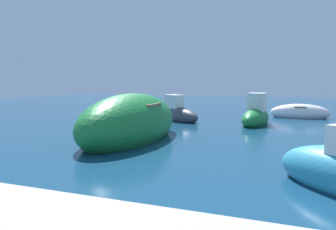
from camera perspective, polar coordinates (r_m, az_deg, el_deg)
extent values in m
ellipsoid|color=#197233|center=(15.90, 15.46, -0.65)|extent=(1.48, 3.23, 1.00)
cube|color=white|center=(16.07, 15.73, 2.17)|extent=(0.88, 1.08, 0.94)
ellipsoid|color=#197233|center=(11.39, -6.65, -1.47)|extent=(2.37, 5.87, 2.12)
cube|color=brown|center=(11.32, -6.69, 1.93)|extent=(1.89, 1.18, 0.08)
ellipsoid|color=#3F3F47|center=(16.90, 1.62, -0.11)|extent=(3.31, 2.75, 0.94)
cube|color=white|center=(17.05, 1.10, 2.28)|extent=(1.18, 1.07, 0.82)
ellipsoid|color=white|center=(19.64, 22.59, 0.36)|extent=(3.25, 1.27, 1.03)
cube|color=brown|center=(19.61, 22.63, 1.38)|extent=(0.68, 0.94, 0.08)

